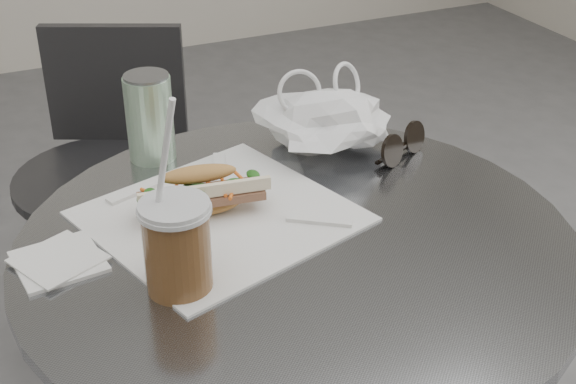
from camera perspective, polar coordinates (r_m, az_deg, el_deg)
name	(u,v)px	position (r m, az deg, el deg)	size (l,w,h in m)	color
chair_far	(116,221)	(1.91, -12.11, -2.06)	(0.43, 0.45, 0.77)	#303032
sandwich_paper	(220,216)	(1.13, -4.86, -1.72)	(0.33, 0.31, 0.00)	white
banh_mi	(201,192)	(1.12, -6.24, 0.01)	(0.22, 0.11, 0.07)	gold
iced_coffee	(177,245)	(0.96, -7.90, -3.75)	(0.09, 0.09, 0.26)	brown
sunglasses	(402,146)	(1.29, 8.10, 3.25)	(0.11, 0.07, 0.05)	black
plastic_bag	(328,124)	(1.28, 2.85, 4.88)	(0.20, 0.16, 0.10)	white
napkin_stack	(59,261)	(1.07, -16.00, -4.73)	(0.13, 0.13, 0.01)	white
drink_can	(150,117)	(1.27, -9.81, 5.25)	(0.07, 0.07, 0.14)	#5EA269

